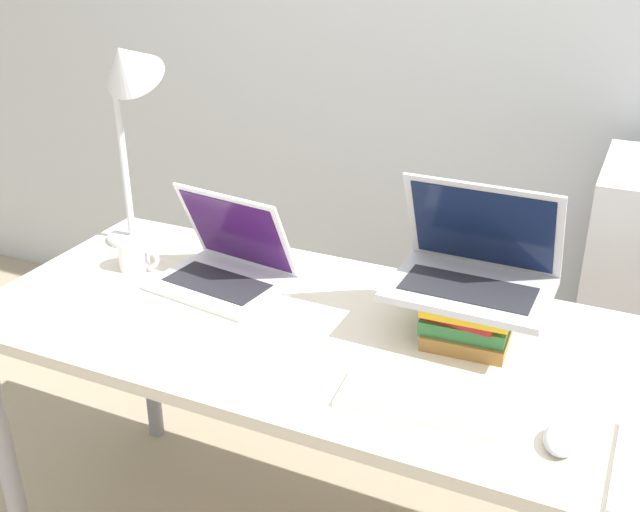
{
  "coord_description": "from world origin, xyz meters",
  "views": [
    {
      "loc": [
        0.57,
        -0.99,
        1.66
      ],
      "look_at": [
        -0.05,
        0.36,
        0.95
      ],
      "focal_mm": 42.0,
      "sensor_mm": 36.0,
      "label": 1
    }
  ],
  "objects_px": {
    "mug": "(135,255)",
    "desk_lamp": "(127,88)",
    "laptop_left": "(226,266)",
    "mouse": "(562,439)",
    "book_stack": "(472,311)",
    "wireless_keyboard": "(417,403)",
    "laptop_on_books": "(474,268)"
  },
  "relations": [
    {
      "from": "book_stack",
      "to": "laptop_on_books",
      "type": "distance_m",
      "value": 0.1
    },
    {
      "from": "mug",
      "to": "desk_lamp",
      "type": "xyz_separation_m",
      "value": [
        -0.06,
        0.12,
        0.41
      ]
    },
    {
      "from": "wireless_keyboard",
      "to": "desk_lamp",
      "type": "relative_size",
      "value": 0.52
    },
    {
      "from": "wireless_keyboard",
      "to": "laptop_on_books",
      "type": "bearing_deg",
      "value": 86.63
    },
    {
      "from": "laptop_left",
      "to": "wireless_keyboard",
      "type": "bearing_deg",
      "value": -26.16
    },
    {
      "from": "mug",
      "to": "desk_lamp",
      "type": "distance_m",
      "value": 0.43
    },
    {
      "from": "mouse",
      "to": "mug",
      "type": "xyz_separation_m",
      "value": [
        -1.14,
        0.27,
        0.02
      ]
    },
    {
      "from": "laptop_left",
      "to": "mug",
      "type": "bearing_deg",
      "value": -173.54
    },
    {
      "from": "laptop_left",
      "to": "desk_lamp",
      "type": "relative_size",
      "value": 0.57
    },
    {
      "from": "book_stack",
      "to": "desk_lamp",
      "type": "relative_size",
      "value": 0.45
    },
    {
      "from": "laptop_on_books",
      "to": "desk_lamp",
      "type": "bearing_deg",
      "value": 175.85
    },
    {
      "from": "mouse",
      "to": "desk_lamp",
      "type": "distance_m",
      "value": 1.34
    },
    {
      "from": "laptop_left",
      "to": "book_stack",
      "type": "xyz_separation_m",
      "value": [
        0.63,
        0.01,
        0.01
      ]
    },
    {
      "from": "desk_lamp",
      "to": "mug",
      "type": "bearing_deg",
      "value": -62.91
    },
    {
      "from": "mouse",
      "to": "mug",
      "type": "relative_size",
      "value": 0.81
    },
    {
      "from": "laptop_left",
      "to": "wireless_keyboard",
      "type": "xyz_separation_m",
      "value": [
        0.61,
        -0.3,
        -0.04
      ]
    },
    {
      "from": "book_stack",
      "to": "desk_lamp",
      "type": "height_order",
      "value": "desk_lamp"
    },
    {
      "from": "book_stack",
      "to": "mug",
      "type": "xyz_separation_m",
      "value": [
        -0.89,
        -0.04,
        -0.02
      ]
    },
    {
      "from": "wireless_keyboard",
      "to": "desk_lamp",
      "type": "xyz_separation_m",
      "value": [
        -0.93,
        0.39,
        0.45
      ]
    },
    {
      "from": "laptop_left",
      "to": "laptop_on_books",
      "type": "xyz_separation_m",
      "value": [
        0.63,
        0.02,
        0.11
      ]
    },
    {
      "from": "laptop_on_books",
      "to": "mug",
      "type": "distance_m",
      "value": 0.9
    },
    {
      "from": "mouse",
      "to": "mug",
      "type": "distance_m",
      "value": 1.17
    },
    {
      "from": "laptop_left",
      "to": "mouse",
      "type": "relative_size",
      "value": 3.54
    },
    {
      "from": "mug",
      "to": "desk_lamp",
      "type": "height_order",
      "value": "desk_lamp"
    },
    {
      "from": "book_stack",
      "to": "wireless_keyboard",
      "type": "distance_m",
      "value": 0.32
    },
    {
      "from": "wireless_keyboard",
      "to": "desk_lamp",
      "type": "bearing_deg",
      "value": 157.44
    },
    {
      "from": "laptop_left",
      "to": "wireless_keyboard",
      "type": "height_order",
      "value": "laptop_left"
    },
    {
      "from": "book_stack",
      "to": "mug",
      "type": "distance_m",
      "value": 0.9
    },
    {
      "from": "book_stack",
      "to": "wireless_keyboard",
      "type": "bearing_deg",
      "value": -94.34
    },
    {
      "from": "laptop_on_books",
      "to": "wireless_keyboard",
      "type": "xyz_separation_m",
      "value": [
        -0.02,
        -0.32,
        -0.15
      ]
    },
    {
      "from": "laptop_left",
      "to": "wireless_keyboard",
      "type": "relative_size",
      "value": 1.1
    },
    {
      "from": "book_stack",
      "to": "mouse",
      "type": "bearing_deg",
      "value": -52.05
    }
  ]
}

